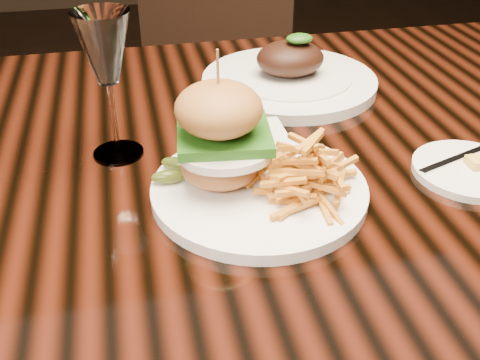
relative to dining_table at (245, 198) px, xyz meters
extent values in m
cube|color=black|center=(0.00, 0.00, 0.06)|extent=(1.60, 0.90, 0.04)
cylinder|color=white|center=(-0.01, -0.10, 0.08)|extent=(0.26, 0.26, 0.01)
ellipsoid|color=brown|center=(-0.05, -0.09, 0.11)|extent=(0.09, 0.09, 0.04)
ellipsoid|color=silver|center=(-0.05, -0.10, 0.14)|extent=(0.11, 0.09, 0.01)
ellipsoid|color=orange|center=(-0.03, -0.12, 0.14)|extent=(0.02, 0.02, 0.01)
cube|color=#2B6A1A|center=(-0.05, -0.09, 0.15)|extent=(0.12, 0.11, 0.01)
ellipsoid|color=#925A28|center=(-0.05, -0.09, 0.19)|extent=(0.10, 0.10, 0.06)
cylinder|color=olive|center=(-0.05, -0.09, 0.22)|extent=(0.00, 0.00, 0.08)
ellipsoid|color=#324312|center=(-0.11, -0.08, 0.10)|extent=(0.04, 0.02, 0.02)
ellipsoid|color=#324312|center=(-0.10, -0.05, 0.10)|extent=(0.04, 0.03, 0.02)
cylinder|color=white|center=(0.26, -0.11, 0.08)|extent=(0.14, 0.14, 0.01)
cube|color=gold|center=(0.27, -0.11, 0.09)|extent=(0.02, 0.02, 0.01)
cube|color=silver|center=(0.26, -0.10, 0.09)|extent=(0.12, 0.05, 0.00)
cube|color=white|center=(0.01, -0.02, 0.10)|extent=(0.10, 0.10, 0.04)
cylinder|color=white|center=(-0.17, 0.03, 0.08)|extent=(0.07, 0.07, 0.00)
cylinder|color=white|center=(-0.17, 0.03, 0.13)|extent=(0.01, 0.01, 0.10)
cone|color=white|center=(-0.17, 0.03, 0.22)|extent=(0.07, 0.07, 0.09)
cylinder|color=white|center=(0.12, 0.20, 0.09)|extent=(0.29, 0.29, 0.02)
cylinder|color=white|center=(0.12, 0.20, 0.09)|extent=(0.21, 0.21, 0.02)
ellipsoid|color=black|center=(0.12, 0.20, 0.13)|extent=(0.11, 0.09, 0.06)
ellipsoid|color=#2B6A1A|center=(0.13, 0.19, 0.16)|extent=(0.04, 0.03, 0.02)
cube|color=black|center=(0.06, 0.80, -0.22)|extent=(0.59, 0.59, 0.06)
cylinder|color=black|center=(-0.19, 0.69, -0.45)|extent=(0.04, 0.04, 0.45)
cylinder|color=black|center=(0.17, 0.55, -0.45)|extent=(0.04, 0.04, 0.45)
cylinder|color=black|center=(-0.05, 1.05, -0.45)|extent=(0.04, 0.04, 0.45)
cylinder|color=black|center=(0.31, 0.91, -0.45)|extent=(0.04, 0.04, 0.45)
camera|label=1|loc=(-0.15, -0.64, 0.46)|focal=42.00mm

